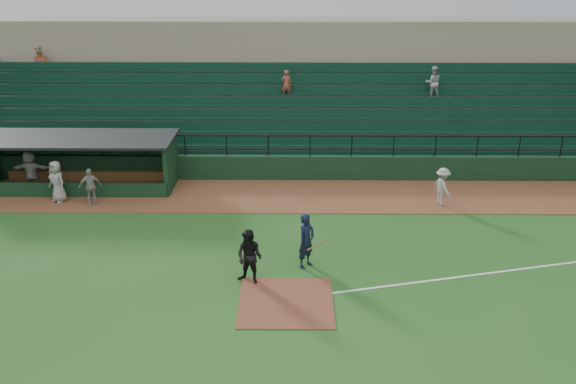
{
  "coord_description": "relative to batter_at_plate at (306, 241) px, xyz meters",
  "views": [
    {
      "loc": [
        0.23,
        -17.74,
        10.5
      ],
      "look_at": [
        0.0,
        5.0,
        1.4
      ],
      "focal_mm": 38.09,
      "sensor_mm": 36.0,
      "label": 1
    }
  ],
  "objects": [
    {
      "name": "batter_at_plate",
      "position": [
        0.0,
        0.0,
        0.0
      ],
      "size": [
        1.21,
        0.87,
        2.01
      ],
      "color": "black",
      "rests_on": "ground"
    },
    {
      "name": "dugout_player_c",
      "position": [
        -12.55,
        7.18,
        -0.01
      ],
      "size": [
        1.8,
        0.61,
        1.93
      ],
      "primitive_type": "imported",
      "rotation": [
        0.0,
        0.0,
        3.17
      ],
      "color": "gray",
      "rests_on": "warning_track"
    },
    {
      "name": "home_plate_dirt",
      "position": [
        -0.68,
        -2.41,
        -0.99
      ],
      "size": [
        3.0,
        3.0,
        0.03
      ],
      "primitive_type": "cube",
      "color": "brown",
      "rests_on": "ground"
    },
    {
      "name": "ground",
      "position": [
        -0.68,
        -1.41,
        -1.01
      ],
      "size": [
        90.0,
        90.0,
        0.0
      ],
      "primitive_type": "plane",
      "color": "#21531B",
      "rests_on": "ground"
    },
    {
      "name": "warning_track",
      "position": [
        -0.68,
        6.59,
        -0.99
      ],
      "size": [
        40.0,
        4.0,
        0.03
      ],
      "primitive_type": "cube",
      "color": "brown",
      "rests_on": "ground"
    },
    {
      "name": "umpire",
      "position": [
        -1.91,
        -1.15,
        -0.05
      ],
      "size": [
        1.15,
        1.04,
        1.92
      ],
      "primitive_type": "imported",
      "rotation": [
        0.0,
        0.0,
        -0.42
      ],
      "color": "black",
      "rests_on": "ground"
    },
    {
      "name": "foul_line",
      "position": [
        7.32,
        -0.21,
        -1.0
      ],
      "size": [
        17.49,
        4.44,
        0.01
      ],
      "primitive_type": "cube",
      "rotation": [
        0.0,
        0.0,
        0.24
      ],
      "color": "white",
      "rests_on": "ground"
    },
    {
      "name": "dugout",
      "position": [
        -10.43,
        8.15,
        0.33
      ],
      "size": [
        8.9,
        3.2,
        2.42
      ],
      "color": "black",
      "rests_on": "ground"
    },
    {
      "name": "runner",
      "position": [
        6.02,
        5.6,
        -0.13
      ],
      "size": [
        0.95,
        1.24,
        1.69
      ],
      "primitive_type": "imported",
      "rotation": [
        0.0,
        0.0,
        1.91
      ],
      "color": "#A39F99",
      "rests_on": "warning_track"
    },
    {
      "name": "dugout_player_b",
      "position": [
        -10.88,
        5.84,
        -0.04
      ],
      "size": [
        1.09,
        0.99,
        1.87
      ],
      "primitive_type": "imported",
      "rotation": [
        0.0,
        0.0,
        -0.58
      ],
      "color": "#99958F",
      "rests_on": "warning_track"
    },
    {
      "name": "stadium_structure",
      "position": [
        -0.68,
        15.04,
        1.3
      ],
      "size": [
        38.0,
        13.08,
        6.4
      ],
      "color": "black",
      "rests_on": "ground"
    },
    {
      "name": "dugout_player_a",
      "position": [
        -9.34,
        5.56,
        -0.16
      ],
      "size": [
        1.03,
        0.7,
        1.63
      ],
      "primitive_type": "imported",
      "rotation": [
        0.0,
        0.0,
        0.35
      ],
      "color": "#A39D98",
      "rests_on": "warning_track"
    }
  ]
}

